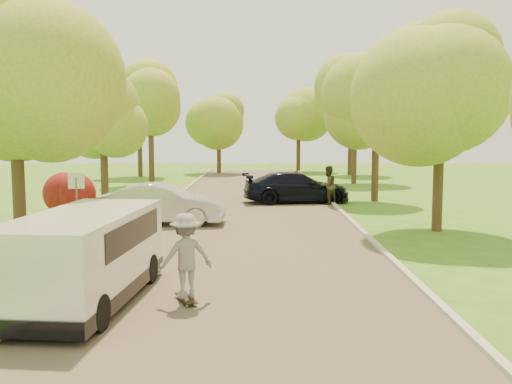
{
  "coord_description": "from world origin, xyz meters",
  "views": [
    {
      "loc": [
        0.38,
        -15.24,
        3.53
      ],
      "look_at": [
        0.3,
        6.02,
        1.3
      ],
      "focal_mm": 40.0,
      "sensor_mm": 36.0,
      "label": 1
    }
  ],
  "objects_px": {
    "minivan": "(85,255)",
    "longboard": "(186,298)",
    "silver_sedan": "(162,204)",
    "person_striped": "(291,187)",
    "person_olive": "(328,185)",
    "skateboarder": "(186,256)",
    "street_sign": "(77,190)",
    "dark_sedan": "(296,187)"
  },
  "relations": [
    {
      "from": "silver_sedan",
      "to": "person_olive",
      "type": "xyz_separation_m",
      "value": [
        7.1,
        6.06,
        0.16
      ]
    },
    {
      "from": "longboard",
      "to": "person_olive",
      "type": "bearing_deg",
      "value": -130.39
    },
    {
      "from": "minivan",
      "to": "person_striped",
      "type": "distance_m",
      "value": 17.5
    },
    {
      "from": "dark_sedan",
      "to": "person_olive",
      "type": "bearing_deg",
      "value": -126.07
    },
    {
      "from": "street_sign",
      "to": "dark_sedan",
      "type": "distance_m",
      "value": 12.33
    },
    {
      "from": "street_sign",
      "to": "longboard",
      "type": "bearing_deg",
      "value": -58.71
    },
    {
      "from": "dark_sedan",
      "to": "person_striped",
      "type": "distance_m",
      "value": 0.38
    },
    {
      "from": "minivan",
      "to": "skateboarder",
      "type": "distance_m",
      "value": 2.08
    },
    {
      "from": "longboard",
      "to": "person_olive",
      "type": "distance_m",
      "value": 16.92
    },
    {
      "from": "street_sign",
      "to": "skateboarder",
      "type": "distance_m",
      "value": 9.04
    },
    {
      "from": "skateboarder",
      "to": "longboard",
      "type": "bearing_deg",
      "value": 156.52
    },
    {
      "from": "street_sign",
      "to": "silver_sedan",
      "type": "height_order",
      "value": "street_sign"
    },
    {
      "from": "minivan",
      "to": "longboard",
      "type": "height_order",
      "value": "minivan"
    },
    {
      "from": "minivan",
      "to": "silver_sedan",
      "type": "distance_m",
      "value": 10.09
    },
    {
      "from": "person_striped",
      "to": "skateboarder",
      "type": "bearing_deg",
      "value": 63.12
    },
    {
      "from": "minivan",
      "to": "silver_sedan",
      "type": "bearing_deg",
      "value": 95.48
    },
    {
      "from": "dark_sedan",
      "to": "skateboarder",
      "type": "xyz_separation_m",
      "value": [
        -3.42,
        -16.97,
        0.23
      ]
    },
    {
      "from": "silver_sedan",
      "to": "dark_sedan",
      "type": "bearing_deg",
      "value": -38.64
    },
    {
      "from": "street_sign",
      "to": "minivan",
      "type": "bearing_deg",
      "value": -71.28
    },
    {
      "from": "silver_sedan",
      "to": "person_striped",
      "type": "height_order",
      "value": "person_striped"
    },
    {
      "from": "street_sign",
      "to": "dark_sedan",
      "type": "height_order",
      "value": "street_sign"
    },
    {
      "from": "minivan",
      "to": "longboard",
      "type": "bearing_deg",
      "value": 4.16
    },
    {
      "from": "silver_sedan",
      "to": "person_striped",
      "type": "relative_size",
      "value": 3.01
    },
    {
      "from": "silver_sedan",
      "to": "dark_sedan",
      "type": "height_order",
      "value": "silver_sedan"
    },
    {
      "from": "person_striped",
      "to": "person_olive",
      "type": "height_order",
      "value": "person_olive"
    },
    {
      "from": "silver_sedan",
      "to": "longboard",
      "type": "relative_size",
      "value": 5.15
    },
    {
      "from": "minivan",
      "to": "silver_sedan",
      "type": "height_order",
      "value": "minivan"
    },
    {
      "from": "street_sign",
      "to": "person_olive",
      "type": "bearing_deg",
      "value": 41.39
    },
    {
      "from": "dark_sedan",
      "to": "person_striped",
      "type": "height_order",
      "value": "person_striped"
    },
    {
      "from": "longboard",
      "to": "person_olive",
      "type": "height_order",
      "value": "person_olive"
    },
    {
      "from": "longboard",
      "to": "person_striped",
      "type": "bearing_deg",
      "value": -124.02
    },
    {
      "from": "dark_sedan",
      "to": "person_striped",
      "type": "relative_size",
      "value": 3.35
    },
    {
      "from": "dark_sedan",
      "to": "person_striped",
      "type": "bearing_deg",
      "value": 119.59
    },
    {
      "from": "silver_sedan",
      "to": "longboard",
      "type": "height_order",
      "value": "silver_sedan"
    },
    {
      "from": "silver_sedan",
      "to": "skateboarder",
      "type": "relative_size",
      "value": 2.71
    },
    {
      "from": "minivan",
      "to": "skateboarder",
      "type": "xyz_separation_m",
      "value": [
        2.08,
        -0.03,
        0.0
      ]
    },
    {
      "from": "street_sign",
      "to": "minivan",
      "type": "relative_size",
      "value": 0.42
    },
    {
      "from": "silver_sedan",
      "to": "skateboarder",
      "type": "bearing_deg",
      "value": -167.22
    },
    {
      "from": "street_sign",
      "to": "silver_sedan",
      "type": "distance_m",
      "value": 3.55
    },
    {
      "from": "longboard",
      "to": "skateboarder",
      "type": "distance_m",
      "value": 0.9
    },
    {
      "from": "dark_sedan",
      "to": "person_striped",
      "type": "xyz_separation_m",
      "value": [
        -0.3,
        -0.23,
        0.02
      ]
    },
    {
      "from": "longboard",
      "to": "person_olive",
      "type": "xyz_separation_m",
      "value": [
        4.92,
        16.17,
        0.85
      ]
    }
  ]
}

